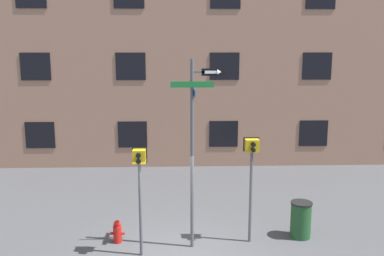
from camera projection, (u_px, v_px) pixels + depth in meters
The scene contains 5 objects.
street_sign_pole at pixel (194, 140), 10.88m from camera, with size 1.33×0.76×4.96m.
pedestrian_signal_left at pixel (139, 174), 10.56m from camera, with size 0.37×0.40×2.81m.
pedestrian_signal_right at pixel (251, 162), 11.30m from camera, with size 0.42×0.40×2.90m.
fire_hydrant at pixel (117, 232), 11.62m from camera, with size 0.39×0.23×0.64m.
trash_bin at pixel (301, 220), 11.92m from camera, with size 0.60×0.60×1.02m.
Camera 1 is at (0.00, -10.04, 5.26)m, focal length 40.00 mm.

